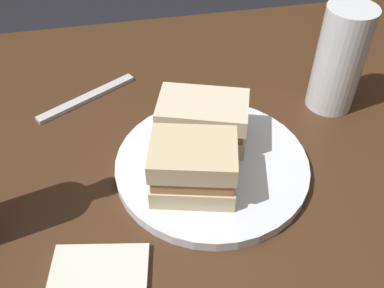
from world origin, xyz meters
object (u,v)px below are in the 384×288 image
object	(u,v)px
pint_glass	(338,65)
sandwich_half_right	(193,167)
plate	(212,165)
napkin	(98,281)
sandwich_half_left	(202,118)
fork	(87,98)

from	to	relation	value
pint_glass	sandwich_half_right	bearing A→B (deg)	29.53
plate	sandwich_half_right	bearing A→B (deg)	48.97
pint_glass	napkin	xyz separation A→B (m)	(0.39, 0.25, -0.07)
sandwich_half_right	napkin	bearing A→B (deg)	38.65
plate	napkin	distance (m)	0.22
plate	napkin	bearing A→B (deg)	41.15
sandwich_half_left	pint_glass	xyz separation A→B (m)	(-0.23, -0.05, 0.03)
pint_glass	fork	xyz separation A→B (m)	(0.39, -0.09, -0.07)
sandwich_half_right	fork	distance (m)	0.27
pint_glass	napkin	distance (m)	0.47
napkin	fork	world-z (taller)	napkin
sandwich_half_right	napkin	world-z (taller)	sandwich_half_right
pint_glass	fork	size ratio (longest dim) A/B	0.94
plate	sandwich_half_left	bearing A→B (deg)	-86.70
sandwich_half_left	fork	xyz separation A→B (m)	(0.16, -0.14, -0.05)
pint_glass	sandwich_half_left	bearing A→B (deg)	13.19
pint_glass	napkin	bearing A→B (deg)	32.81
sandwich_half_left	sandwich_half_right	bearing A→B (deg)	71.14
plate	napkin	world-z (taller)	plate
plate	sandwich_half_left	distance (m)	0.07
plate	sandwich_half_right	size ratio (longest dim) A/B	2.19
plate	sandwich_half_right	distance (m)	0.07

